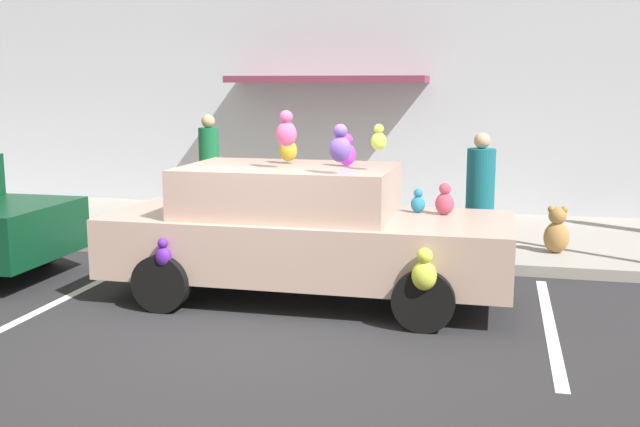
% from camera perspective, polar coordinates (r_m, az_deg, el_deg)
% --- Properties ---
extents(ground_plane, '(60.00, 60.00, 0.00)m').
position_cam_1_polar(ground_plane, '(7.66, -5.34, -9.10)').
color(ground_plane, '#262628').
extents(sidewalk, '(24.00, 4.00, 0.15)m').
position_cam_1_polar(sidewalk, '(12.32, 2.12, -1.43)').
color(sidewalk, gray).
rests_on(sidewalk, ground).
extents(storefront_building, '(24.00, 1.25, 6.40)m').
position_cam_1_polar(storefront_building, '(14.21, 3.91, 12.69)').
color(storefront_building, '#B2B7C1').
rests_on(storefront_building, ground).
extents(parking_stripe_front, '(0.12, 3.60, 0.01)m').
position_cam_1_polar(parking_stripe_front, '(8.25, 16.98, -8.07)').
color(parking_stripe_front, silver).
rests_on(parking_stripe_front, ground).
extents(parking_stripe_rear, '(0.12, 3.60, 0.01)m').
position_cam_1_polar(parking_stripe_rear, '(9.57, -17.84, -5.65)').
color(parking_stripe_rear, silver).
rests_on(parking_stripe_rear, ground).
extents(plush_covered_car, '(4.61, 2.09, 2.19)m').
position_cam_1_polar(plush_covered_car, '(8.70, -1.28, -1.28)').
color(plush_covered_car, tan).
rests_on(plush_covered_car, ground).
extents(teddy_bear_on_sidewalk, '(0.35, 0.29, 0.66)m').
position_cam_1_polar(teddy_bear_on_sidewalk, '(10.94, 17.48, -1.28)').
color(teddy_bear_on_sidewalk, '#9E723D').
rests_on(teddy_bear_on_sidewalk, sidewalk).
extents(pedestrian_near_shopfront, '(0.32, 0.32, 1.84)m').
position_cam_1_polar(pedestrian_near_shopfront, '(12.35, -8.37, 2.91)').
color(pedestrian_near_shopfront, '#166037').
rests_on(pedestrian_near_shopfront, sidewalk).
extents(pedestrian_walking_past, '(0.38, 0.38, 1.68)m').
position_cam_1_polar(pedestrian_walking_past, '(10.39, 12.01, 0.99)').
color(pedestrian_walking_past, '#16606E').
rests_on(pedestrian_walking_past, sidewalk).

